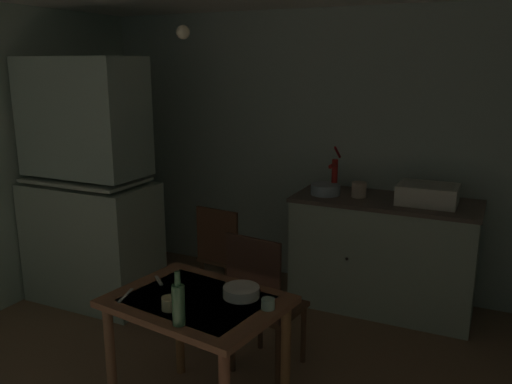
{
  "coord_description": "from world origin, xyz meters",
  "views": [
    {
      "loc": [
        1.59,
        -2.72,
        1.96
      ],
      "look_at": [
        0.23,
        0.16,
        1.19
      ],
      "focal_mm": 37.03,
      "sensor_mm": 36.0,
      "label": 1
    }
  ],
  "objects": [
    {
      "name": "table_knife",
      "position": [
        -0.19,
        -0.62,
        0.73
      ],
      "size": [
        0.07,
        0.18,
        0.0
      ],
      "primitive_type": "cube",
      "rotation": [
        0.0,
        0.0,
        1.85
      ],
      "color": "silver",
      "rests_on": "dining_table"
    },
    {
      "name": "dining_table",
      "position": [
        0.18,
        -0.48,
        0.61
      ],
      "size": [
        1.0,
        0.81,
        0.73
      ],
      "color": "brown",
      "rests_on": "ground"
    },
    {
      "name": "mug_dark",
      "position": [
        0.57,
        -0.43,
        0.76
      ],
      "size": [
        0.07,
        0.07,
        0.06
      ],
      "primitive_type": "cylinder",
      "color": "#ADD1C1",
      "rests_on": "dining_table"
    },
    {
      "name": "teaspoon_near_bowl",
      "position": [
        -0.15,
        -0.37,
        0.73
      ],
      "size": [
        0.12,
        0.11,
        0.0
      ],
      "primitive_type": "cube",
      "rotation": [
        0.0,
        0.0,
        5.55
      ],
      "color": "beige",
      "rests_on": "dining_table"
    },
    {
      "name": "wall_back",
      "position": [
        0.0,
        1.75,
        1.21
      ],
      "size": [
        4.09,
        0.1,
        2.42
      ],
      "primitive_type": "cube",
      "color": "silver",
      "rests_on": "ground"
    },
    {
      "name": "hand_pump",
      "position": [
        0.35,
        1.43,
        1.09
      ],
      "size": [
        0.05,
        0.27,
        0.39
      ],
      "color": "#B21E19",
      "rests_on": "counter_cabinet"
    },
    {
      "name": "teacup_mint",
      "position": [
        0.12,
        -0.65,
        0.76
      ],
      "size": [
        0.09,
        0.09,
        0.07
      ],
      "primitive_type": "cylinder",
      "color": "beige",
      "rests_on": "dining_table"
    },
    {
      "name": "chair_by_counter",
      "position": [
        -0.35,
        0.82,
        0.46
      ],
      "size": [
        0.44,
        0.44,
        0.87
      ],
      "color": "#452C1B",
      "rests_on": "ground"
    },
    {
      "name": "glass_bottle",
      "position": [
        0.25,
        -0.77,
        0.84
      ],
      "size": [
        0.06,
        0.06,
        0.27
      ],
      "color": "#4C7F56",
      "rests_on": "dining_table"
    },
    {
      "name": "mixing_bowl_counter",
      "position": [
        0.3,
        1.33,
        0.96
      ],
      "size": [
        0.24,
        0.24,
        0.08
      ],
      "primitive_type": "cylinder",
      "color": "#9EB2C6",
      "rests_on": "counter_cabinet"
    },
    {
      "name": "sink_basin",
      "position": [
        1.1,
        1.38,
        0.99
      ],
      "size": [
        0.44,
        0.34,
        0.15
      ],
      "color": "white",
      "rests_on": "counter_cabinet"
    },
    {
      "name": "pendant_bulb",
      "position": [
        -0.17,
        -0.01,
        2.14
      ],
      "size": [
        0.08,
        0.08,
        0.08
      ],
      "primitive_type": "sphere",
      "color": "#F9EFCC"
    },
    {
      "name": "stoneware_crock",
      "position": [
        0.57,
        1.36,
        0.98
      ],
      "size": [
        0.12,
        0.12,
        0.12
      ],
      "primitive_type": "cylinder",
      "color": "beige",
      "rests_on": "counter_cabinet"
    },
    {
      "name": "chair_far_side",
      "position": [
        0.31,
        0.09,
        0.49
      ],
      "size": [
        0.45,
        0.45,
        0.95
      ],
      "color": "#492F1E",
      "rests_on": "ground"
    },
    {
      "name": "hutch_cabinet",
      "position": [
        -1.45,
        0.49,
        0.94
      ],
      "size": [
        1.05,
        0.6,
        2.02
      ],
      "color": "#A9BDAF",
      "rests_on": "ground"
    },
    {
      "name": "counter_cabinet",
      "position": [
        0.79,
        1.38,
        0.46
      ],
      "size": [
        1.45,
        0.64,
        0.92
      ],
      "color": "#A9BDAF",
      "rests_on": "ground"
    },
    {
      "name": "serving_bowl_wide",
      "position": [
        0.38,
        -0.36,
        0.76
      ],
      "size": [
        0.2,
        0.2,
        0.06
      ],
      "primitive_type": "cylinder",
      "color": "white",
      "rests_on": "dining_table"
    },
    {
      "name": "ground_plane",
      "position": [
        0.0,
        0.0,
        0.0
      ],
      "size": [
        4.99,
        4.99,
        0.0
      ],
      "primitive_type": "plane",
      "color": "#8B6950"
    }
  ]
}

